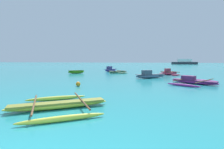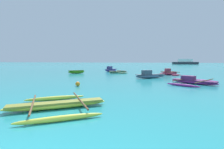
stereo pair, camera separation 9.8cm
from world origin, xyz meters
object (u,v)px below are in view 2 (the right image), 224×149
at_px(distant_ferry, 185,62).
at_px(moored_boat_5, 118,72).
at_px(moored_boat_2, 169,73).
at_px(moored_boat_4, 150,75).
at_px(mooring_buoy_0, 78,84).
at_px(moored_boat_1, 111,70).
at_px(moored_boat_6, 57,105).
at_px(moored_boat_3, 193,81).
at_px(moored_boat_0, 76,72).

bearing_deg(distant_ferry, moored_boat_5, -110.94).
bearing_deg(moored_boat_2, distant_ferry, 50.30).
height_order(moored_boat_4, mooring_buoy_0, moored_boat_4).
relative_size(moored_boat_1, moored_boat_6, 0.57).
height_order(moored_boat_1, mooring_buoy_0, moored_boat_1).
xyz_separation_m(moored_boat_2, moored_boat_3, (0.87, -8.61, -0.07)).
bearing_deg(moored_boat_3, moored_boat_1, 161.48).
bearing_deg(moored_boat_1, moored_boat_6, -141.64).
bearing_deg(mooring_buoy_0, distant_ferry, 72.23).
relative_size(moored_boat_2, moored_boat_5, 0.96).
distance_m(moored_boat_0, mooring_buoy_0, 12.77).
xyz_separation_m(moored_boat_6, distant_ferry, (20.60, 75.13, 0.80)).
bearing_deg(moored_boat_5, moored_boat_6, -129.08).
relative_size(moored_boat_5, moored_boat_6, 0.77).
relative_size(moored_boat_2, moored_boat_6, 0.74).
xyz_separation_m(moored_boat_0, moored_boat_4, (10.60, -4.62, 0.06)).
height_order(moored_boat_6, mooring_buoy_0, mooring_buoy_0).
distance_m(moored_boat_2, moored_boat_4, 5.39).
bearing_deg(moored_boat_5, moored_boat_3, -92.83).
xyz_separation_m(moored_boat_0, moored_boat_1, (4.18, 5.13, 0.07)).
bearing_deg(moored_boat_1, moored_boat_2, -86.60).
xyz_separation_m(moored_boat_0, distant_ferry, (27.11, 57.33, 0.69)).
relative_size(moored_boat_0, moored_boat_4, 0.66).
distance_m(moored_boat_2, distant_ferry, 58.93).
xyz_separation_m(moored_boat_1, moored_boat_6, (2.34, -22.92, -0.18)).
xyz_separation_m(moored_boat_4, distant_ferry, (16.52, 61.95, 0.64)).
bearing_deg(moored_boat_3, moored_boat_6, -94.17).
relative_size(moored_boat_6, distant_ferry, 0.43).
distance_m(moored_boat_4, moored_boat_5, 8.08).
xyz_separation_m(moored_boat_0, moored_boat_2, (13.28, 0.05, 0.03)).
relative_size(moored_boat_3, moored_boat_4, 1.46).
bearing_deg(moored_boat_3, moored_boat_5, 163.35).
relative_size(moored_boat_0, moored_boat_6, 0.51).
distance_m(moored_boat_0, moored_boat_6, 18.95).
xyz_separation_m(moored_boat_3, moored_boat_4, (-3.55, 3.95, 0.10)).
bearing_deg(moored_boat_3, distant_ferry, 114.28).
bearing_deg(moored_boat_4, moored_boat_3, -79.51).
distance_m(moored_boat_0, moored_boat_2, 13.28).
height_order(moored_boat_4, distant_ferry, distant_ferry).
distance_m(moored_boat_1, moored_boat_6, 23.04).
xyz_separation_m(moored_boat_0, moored_boat_3, (14.15, -8.56, -0.04)).
xyz_separation_m(moored_boat_3, mooring_buoy_0, (-9.17, -3.20, -0.04)).
bearing_deg(moored_boat_0, moored_boat_3, -66.83).
bearing_deg(moored_boat_6, moored_boat_0, 78.49).
xyz_separation_m(moored_boat_2, moored_boat_4, (-2.69, -4.67, 0.03)).
bearing_deg(moored_boat_4, moored_boat_6, -138.72).
height_order(mooring_buoy_0, distant_ferry, distant_ferry).
height_order(moored_boat_3, moored_boat_5, moored_boat_3).
distance_m(moored_boat_2, mooring_buoy_0, 14.44).
height_order(moored_boat_2, moored_boat_6, moored_boat_2).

